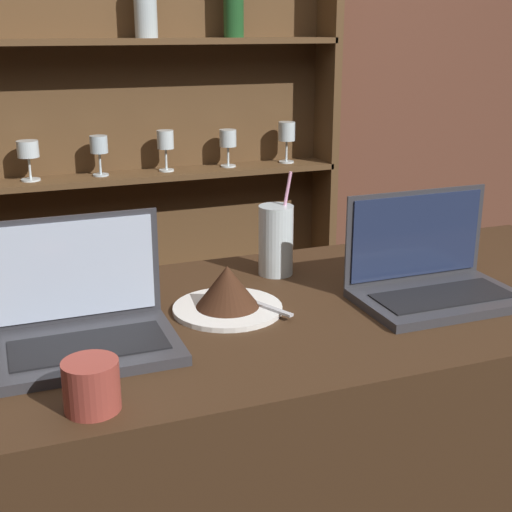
% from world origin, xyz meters
% --- Properties ---
extents(back_wall, '(7.00, 0.06, 2.70)m').
position_xyz_m(back_wall, '(0.00, 1.72, 1.35)').
color(back_wall, brown).
rests_on(back_wall, ground_plane).
extents(back_shelf, '(1.51, 0.18, 1.81)m').
position_xyz_m(back_shelf, '(0.04, 1.64, 0.95)').
color(back_shelf, brown).
rests_on(back_shelf, ground_plane).
extents(laptop_near, '(0.30, 0.22, 0.21)m').
position_xyz_m(laptop_near, '(-0.32, 0.30, 1.02)').
color(laptop_near, '#333338').
rests_on(laptop_near, bar_counter).
extents(laptop_far, '(0.32, 0.20, 0.21)m').
position_xyz_m(laptop_far, '(0.36, 0.28, 1.02)').
color(laptop_far, '#333338').
rests_on(laptop_far, bar_counter).
extents(cake_plate, '(0.21, 0.21, 0.09)m').
position_xyz_m(cake_plate, '(-0.04, 0.36, 1.01)').
color(cake_plate, white).
rests_on(cake_plate, bar_counter).
extents(water_glass, '(0.08, 0.08, 0.23)m').
position_xyz_m(water_glass, '(0.12, 0.52, 1.05)').
color(water_glass, silver).
rests_on(water_glass, bar_counter).
extents(coffee_cup, '(0.08, 0.08, 0.08)m').
position_xyz_m(coffee_cup, '(-0.34, 0.07, 1.01)').
color(coffee_cup, '#993D33').
rests_on(coffee_cup, bar_counter).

